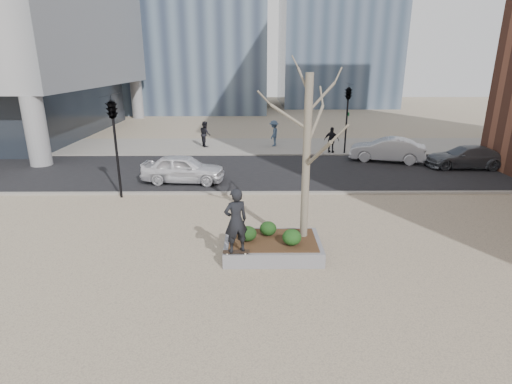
{
  "coord_description": "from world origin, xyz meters",
  "views": [
    {
      "loc": [
        0.38,
        -11.39,
        5.75
      ],
      "look_at": [
        0.5,
        2.0,
        1.4
      ],
      "focal_mm": 28.0,
      "sensor_mm": 36.0,
      "label": 1
    }
  ],
  "objects_px": {
    "planter": "(272,247)",
    "skateboarder": "(236,221)",
    "skateboard": "(236,252)",
    "police_car": "(183,169)"
  },
  "relations": [
    {
      "from": "planter",
      "to": "police_car",
      "type": "distance_m",
      "value": 8.92
    },
    {
      "from": "skateboard",
      "to": "police_car",
      "type": "bearing_deg",
      "value": 106.58
    },
    {
      "from": "planter",
      "to": "skateboard",
      "type": "relative_size",
      "value": 3.85
    },
    {
      "from": "planter",
      "to": "police_car",
      "type": "height_order",
      "value": "police_car"
    },
    {
      "from": "planter",
      "to": "skateboarder",
      "type": "distance_m",
      "value": 1.89
    },
    {
      "from": "planter",
      "to": "skateboard",
      "type": "distance_m",
      "value": 1.43
    },
    {
      "from": "skateboard",
      "to": "skateboarder",
      "type": "relative_size",
      "value": 0.41
    },
    {
      "from": "planter",
      "to": "police_car",
      "type": "xyz_separation_m",
      "value": [
        -4.08,
        7.92,
        0.49
      ]
    },
    {
      "from": "skateboard",
      "to": "skateboarder",
      "type": "xyz_separation_m",
      "value": [
        0.0,
        0.0,
        0.99
      ]
    },
    {
      "from": "planter",
      "to": "skateboarder",
      "type": "xyz_separation_m",
      "value": [
        -1.1,
        -0.88,
        1.26
      ]
    }
  ]
}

